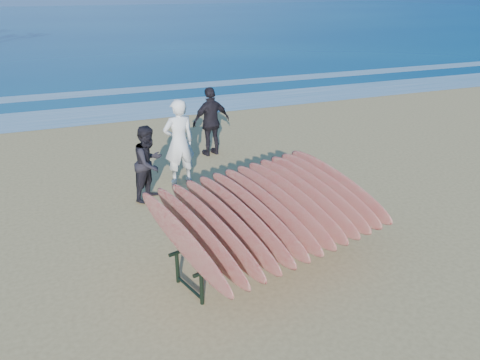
{
  "coord_description": "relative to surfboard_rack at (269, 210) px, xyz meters",
  "views": [
    {
      "loc": [
        -2.74,
        -6.13,
        4.08
      ],
      "look_at": [
        0.0,
        0.8,
        0.95
      ],
      "focal_mm": 35.0,
      "sensor_mm": 36.0,
      "label": 1
    }
  ],
  "objects": [
    {
      "name": "ground",
      "position": [
        -0.05,
        0.3,
        -0.87
      ],
      "size": [
        120.0,
        120.0,
        0.0
      ],
      "primitive_type": "plane",
      "color": "tan",
      "rests_on": "ground"
    },
    {
      "name": "foam_far",
      "position": [
        -0.05,
        13.8,
        -0.86
      ],
      "size": [
        160.0,
        160.0,
        0.0
      ],
      "primitive_type": "plane",
      "color": "white",
      "rests_on": "ground"
    },
    {
      "name": "surfboard_rack",
      "position": [
        0.0,
        0.0,
        0.0
      ],
      "size": [
        3.71,
        3.21,
        1.39
      ],
      "rotation": [
        0.0,
        0.0,
        0.28
      ],
      "color": "black",
      "rests_on": "ground"
    },
    {
      "name": "ocean",
      "position": [
        -0.05,
        55.3,
        -0.86
      ],
      "size": [
        160.0,
        160.0,
        0.0
      ],
      "primitive_type": "plane",
      "color": "navy",
      "rests_on": "ground"
    },
    {
      "name": "foam_near",
      "position": [
        -0.05,
        10.3,
        -0.86
      ],
      "size": [
        160.0,
        160.0,
        0.0
      ],
      "primitive_type": "plane",
      "color": "white",
      "rests_on": "ground"
    },
    {
      "name": "person_dark_a",
      "position": [
        -1.27,
        2.97,
        -0.1
      ],
      "size": [
        0.95,
        0.94,
        1.55
      ],
      "primitive_type": "imported",
      "rotation": [
        0.0,
        0.0,
        0.73
      ],
      "color": "black",
      "rests_on": "ground"
    },
    {
      "name": "person_white",
      "position": [
        -0.49,
        3.57,
        0.07
      ],
      "size": [
        0.73,
        0.52,
        1.88
      ],
      "primitive_type": "imported",
      "rotation": [
        0.0,
        0.0,
        3.24
      ],
      "color": "silver",
      "rests_on": "ground"
    },
    {
      "name": "person_dark_b",
      "position": [
        0.74,
        5.08,
        0.0
      ],
      "size": [
        1.08,
        0.61,
        1.75
      ],
      "primitive_type": "imported",
      "rotation": [
        0.0,
        0.0,
        3.33
      ],
      "color": "black",
      "rests_on": "ground"
    }
  ]
}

